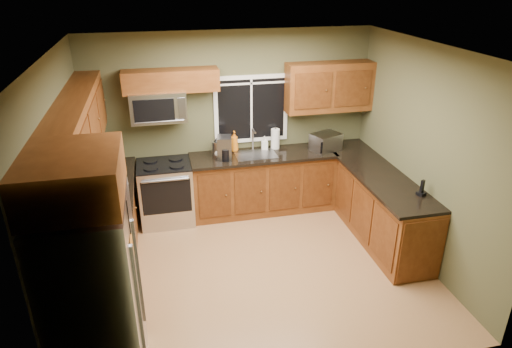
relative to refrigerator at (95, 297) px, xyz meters
name	(u,v)px	position (x,y,z in m)	size (l,w,h in m)	color
floor	(258,268)	(1.74, 1.30, -0.90)	(4.20, 4.20, 0.00)	#956A42
ceiling	(259,50)	(1.74, 1.30, 1.80)	(4.20, 4.20, 0.00)	white
back_wall	(231,123)	(1.74, 3.10, 0.45)	(4.20, 4.20, 0.00)	#4B4C2F
front_wall	(309,261)	(1.74, -0.50, 0.45)	(4.20, 4.20, 0.00)	#4B4C2F
left_wall	(64,189)	(-0.36, 1.30, 0.45)	(3.60, 3.60, 0.00)	#4B4C2F
right_wall	(424,156)	(3.84, 1.30, 0.45)	(3.60, 3.60, 0.00)	#4B4C2F
window	(251,109)	(2.04, 3.08, 0.65)	(1.12, 0.03, 1.02)	white
base_cabinets_left	(109,235)	(-0.06, 1.78, -0.45)	(0.60, 2.65, 0.90)	brown
countertop_left	(105,201)	(-0.04, 1.78, 0.02)	(0.65, 2.65, 0.04)	black
base_cabinets_back	(263,183)	(2.15, 2.80, -0.45)	(2.17, 0.60, 0.90)	brown
countertop_back	(263,155)	(2.15, 2.78, 0.02)	(2.17, 0.65, 0.04)	black
base_cabinets_peninsula	(374,202)	(3.54, 1.84, -0.45)	(0.60, 2.52, 0.90)	brown
countertop_peninsula	(376,172)	(3.51, 1.85, 0.02)	(0.65, 2.50, 0.04)	black
upper_cabinets_left	(79,127)	(-0.20, 1.78, 0.96)	(0.33, 2.65, 0.72)	brown
upper_cabinets_back_left	(171,81)	(0.89, 2.94, 1.17)	(1.30, 0.33, 0.30)	brown
upper_cabinets_back_right	(329,87)	(3.19, 2.94, 0.96)	(1.30, 0.33, 0.72)	brown
upper_cabinet_over_fridge	(73,178)	(0.00, 0.00, 1.13)	(0.72, 0.90, 0.38)	brown
refrigerator	(95,297)	(0.00, 0.00, 0.00)	(0.74, 0.90, 1.80)	#B7B7BC
range	(166,192)	(0.69, 2.77, -0.43)	(0.76, 0.69, 0.94)	#B7B7BC
microwave	(158,106)	(0.69, 2.91, 0.83)	(0.76, 0.41, 0.42)	#B7B7BC
sink	(256,154)	(2.04, 2.79, 0.05)	(0.60, 0.42, 0.36)	slate
toaster_oven	(326,142)	(3.11, 2.73, 0.17)	(0.50, 0.46, 0.26)	#B7B7BC
coffee_maker	(225,149)	(1.57, 2.72, 0.20)	(0.24, 0.30, 0.33)	slate
kettle	(217,148)	(1.47, 2.87, 0.17)	(0.20, 0.20, 0.28)	#B7B7BC
paper_towel_roll	(275,139)	(2.39, 2.98, 0.19)	(0.17, 0.17, 0.34)	white
soap_bottle_a	(234,141)	(1.76, 3.00, 0.20)	(0.12, 0.12, 0.31)	orange
soap_bottle_b	(265,143)	(2.22, 2.97, 0.14)	(0.09, 0.10, 0.21)	white
soap_bottle_c	(218,151)	(1.49, 2.84, 0.13)	(0.14, 0.14, 0.17)	white
cordless_phone	(422,191)	(3.72, 1.05, 0.10)	(0.12, 0.12, 0.20)	black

